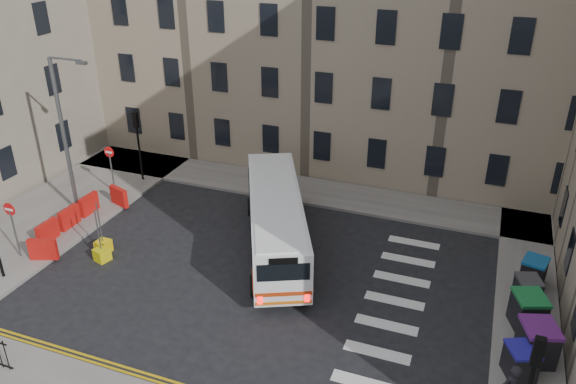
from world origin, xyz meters
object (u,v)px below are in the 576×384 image
Objects in this scene: bus at (276,218)px; wheelie_bin_a at (520,362)px; wheelie_bin_c at (528,311)px; wheelie_bin_b at (537,342)px; bollard_chevron at (102,255)px; streetlamp at (64,135)px; bollard_yellow at (104,246)px; wheelie_bin_e at (534,272)px; wheelie_bin_d at (527,290)px.

bus is 7.56× the size of wheelie_bin_a.
wheelie_bin_c is at bearing 61.11° from wheelie_bin_a.
wheelie_bin_b is (11.19, -3.80, -0.70)m from bus.
wheelie_bin_b reaches higher than bollard_chevron.
streetlamp reaches higher than bollard_yellow.
bus is 8.07m from bollard_yellow.
streetlamp is at bearing 140.90° from bollard_chevron.
wheelie_bin_e reaches higher than bollard_chevron.
wheelie_bin_b reaches higher than wheelie_bin_e.
bollard_chevron is (-17.86, -1.71, -0.54)m from wheelie_bin_c.
wheelie_bin_e is at bearing 64.95° from wheelie_bin_c.
wheelie_bin_b reaches higher than wheelie_bin_a.
wheelie_bin_d reaches higher than bollard_chevron.
wheelie_bin_b is 3.32m from wheelie_bin_d.
bollard_chevron is at bearing -176.78° from bus.
bollard_yellow is (-18.23, -1.12, -0.54)m from wheelie_bin_c.
wheelie_bin_c reaches higher than wheelie_bin_e.
bollard_yellow is (-18.24, -2.67, -0.41)m from wheelie_bin_d.
wheelie_bin_b is 1.25× the size of wheelie_bin_e.
wheelie_bin_a is at bearing -11.38° from streetlamp.
bollard_chevron is (-6.95, -3.75, -1.28)m from bus.
wheelie_bin_d is at bearing 62.78° from wheelie_bin_a.
wheelie_bin_e is (-0.03, 4.74, -0.13)m from wheelie_bin_b.
wheelie_bin_c is at bearing -108.35° from wheelie_bin_d.
bollard_chevron is at bearing 165.27° from wheelie_bin_c.
wheelie_bin_e is at bearing 61.09° from wheelie_bin_a.
wheelie_bin_c is at bearing 81.09° from wheelie_bin_b.
wheelie_bin_e is 2.12× the size of bollard_chevron.
bollard_yellow is 1.00× the size of bollard_chevron.
streetlamp is 5.12× the size of wheelie_bin_b.
wheelie_bin_d is (0.24, 4.33, -0.02)m from wheelie_bin_a.
bollard_yellow is (-18.00, 1.66, -0.43)m from wheelie_bin_a.
bus is 11.75m from wheelie_bin_a.
wheelie_bin_a is 2.21× the size of bollard_yellow.
wheelie_bin_b reaches higher than wheelie_bin_d.
bollard_chevron is (-18.14, 0.05, -0.58)m from wheelie_bin_b.
streetlamp is at bearing 155.67° from wheelie_bin_c.
bus is at bearing 149.20° from wheelie_bin_c.
wheelie_bin_c is (0.23, 2.78, 0.11)m from wheelie_bin_a.
wheelie_bin_c is at bearing 3.51° from bollard_yellow.
wheelie_bin_c is (21.91, -1.58, -3.49)m from streetlamp.
streetlamp is 6.60m from bollard_chevron.
bollard_yellow is (3.68, -2.70, -4.04)m from streetlamp.
streetlamp reaches higher than wheelie_bin_a.
bus is at bearing 23.35° from bollard_yellow.
bus reaches higher than wheelie_bin_c.
wheelie_bin_e is at bearing 61.96° from wheelie_bin_d.
bus is 7.88× the size of wheelie_bin_e.
wheelie_bin_c is 3.00m from wheelie_bin_e.
streetlamp is at bearing 144.55° from wheelie_bin_a.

